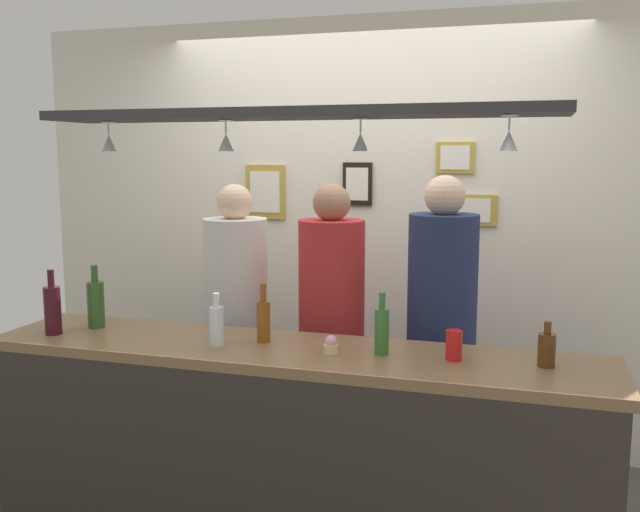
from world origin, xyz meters
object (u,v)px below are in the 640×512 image
at_px(person_left_white_patterned_shirt, 236,305).
at_px(person_right_navy_shirt, 442,312).
at_px(cupcake, 331,345).
at_px(bottle_wine_dark_red, 53,309).
at_px(picture_frame_lower_pair, 471,210).
at_px(person_middle_red_shirt, 331,310).
at_px(picture_frame_caricature, 265,192).
at_px(picture_frame_upper_small, 455,158).
at_px(bottle_beer_amber_tall, 263,320).
at_px(bottle_beer_green_import, 382,330).
at_px(bottle_soda_clear, 217,325).
at_px(drink_can, 454,345).
at_px(picture_frame_crest, 357,184).
at_px(bottle_beer_brown_stubby, 547,349).
at_px(bottle_champagne_green, 96,303).

relative_size(person_left_white_patterned_shirt, person_right_navy_shirt, 0.97).
distance_m(person_right_navy_shirt, cupcake, 0.78).
xyz_separation_m(bottle_wine_dark_red, picture_frame_lower_pair, (1.74, 1.50, 0.38)).
height_order(person_middle_red_shirt, bottle_wine_dark_red, person_middle_red_shirt).
distance_m(person_middle_red_shirt, picture_frame_caricature, 1.14).
bearing_deg(bottle_wine_dark_red, picture_frame_upper_small, 42.47).
height_order(person_middle_red_shirt, picture_frame_upper_small, picture_frame_upper_small).
xyz_separation_m(bottle_beer_amber_tall, bottle_beer_green_import, (0.54, -0.04, 0.00)).
bearing_deg(person_middle_red_shirt, picture_frame_caricature, 130.77).
distance_m(bottle_soda_clear, drink_can, 1.01).
height_order(bottle_beer_green_import, drink_can, bottle_beer_green_import).
height_order(person_right_navy_shirt, bottle_wine_dark_red, person_right_navy_shirt).
xyz_separation_m(drink_can, picture_frame_upper_small, (-0.16, 1.38, 0.74)).
height_order(picture_frame_crest, picture_frame_caricature, picture_frame_crest).
distance_m(person_left_white_patterned_shirt, picture_frame_lower_pair, 1.46).
bearing_deg(person_middle_red_shirt, picture_frame_crest, 93.75).
height_order(drink_can, picture_frame_crest, picture_frame_crest).
bearing_deg(person_right_navy_shirt, bottle_soda_clear, -141.03).
xyz_separation_m(bottle_beer_brown_stubby, bottle_champagne_green, (-2.04, 0.03, 0.05)).
bearing_deg(drink_can, picture_frame_crest, 118.24).
bearing_deg(picture_frame_caricature, picture_frame_upper_small, 0.00).
height_order(bottle_beer_green_import, cupcake, bottle_beer_green_import).
height_order(person_left_white_patterned_shirt, bottle_beer_green_import, person_left_white_patterned_shirt).
bearing_deg(person_right_navy_shirt, drink_can, -78.71).
bearing_deg(bottle_beer_amber_tall, bottle_soda_clear, -146.42).
xyz_separation_m(bottle_champagne_green, picture_frame_caricature, (0.35, 1.34, 0.46)).
distance_m(picture_frame_upper_small, picture_frame_lower_pair, 0.32).
bearing_deg(bottle_beer_brown_stubby, bottle_beer_amber_tall, 179.07).
bearing_deg(bottle_beer_brown_stubby, picture_frame_upper_small, 110.66).
distance_m(person_left_white_patterned_shirt, person_right_navy_shirt, 1.10).
xyz_separation_m(bottle_beer_brown_stubby, bottle_soda_clear, (-1.36, -0.09, 0.02)).
bearing_deg(bottle_beer_brown_stubby, bottle_wine_dark_red, -176.38).
height_order(bottle_soda_clear, picture_frame_crest, picture_frame_crest).
bearing_deg(person_right_navy_shirt, bottle_beer_amber_tall, -139.83).
relative_size(bottle_soda_clear, picture_frame_upper_small, 1.05).
height_order(person_middle_red_shirt, picture_frame_crest, picture_frame_crest).
height_order(person_left_white_patterned_shirt, drink_can, person_left_white_patterned_shirt).
relative_size(bottle_wine_dark_red, picture_frame_upper_small, 1.36).
distance_m(bottle_wine_dark_red, bottle_beer_green_import, 1.51).
height_order(bottle_beer_brown_stubby, bottle_beer_amber_tall, bottle_beer_amber_tall).
xyz_separation_m(bottle_champagne_green, cupcake, (1.19, -0.10, -0.08)).
xyz_separation_m(bottle_beer_green_import, picture_frame_lower_pair, (0.23, 1.38, 0.39)).
relative_size(person_left_white_patterned_shirt, bottle_beer_brown_stubby, 9.04).
xyz_separation_m(bottle_beer_brown_stubby, bottle_wine_dark_red, (-2.16, -0.14, 0.05)).
relative_size(person_right_navy_shirt, drink_can, 13.81).
bearing_deg(picture_frame_upper_small, bottle_beer_amber_tall, -116.47).
relative_size(person_left_white_patterned_shirt, person_middle_red_shirt, 0.99).
distance_m(bottle_beer_amber_tall, cupcake, 0.35).
bearing_deg(bottle_champagne_green, drink_can, -1.59).
height_order(bottle_beer_amber_tall, bottle_champagne_green, bottle_champagne_green).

